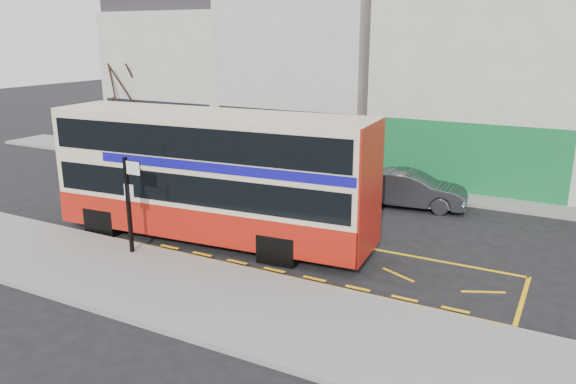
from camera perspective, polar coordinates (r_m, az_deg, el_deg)
The scene contains 14 objects.
ground at distance 16.86m, azimuth -2.41°, elevation -8.01°, with size 120.00×120.00×0.00m, color black.
pavement at distance 15.09m, azimuth -6.94°, elevation -10.79°, with size 40.00×4.00×0.15m, color gray.
kerb at distance 16.54m, azimuth -3.08°, elevation -8.22°, with size 40.00×0.15×0.15m, color gray.
far_pavement at distance 26.38m, azimuth 9.81°, elevation 0.76°, with size 50.00×3.00×0.15m, color gray.
road_markings at distance 18.15m, azimuth 0.17°, elevation -6.21°, with size 14.00×3.40×0.01m, color #FFB80D, non-canonical shape.
terrace_far_left at distance 35.50m, azimuth -9.16°, elevation 12.36°, with size 8.00×8.01×10.80m.
terrace_left at distance 31.30m, azimuth 2.88°, elevation 13.03°, with size 8.00×8.01×11.80m.
terrace_green_shop at distance 28.64m, azimuth 19.70°, elevation 11.40°, with size 9.00×8.01×11.30m.
double_decker_bus at distance 18.73m, azimuth -7.73°, elevation 1.74°, with size 11.13×3.42×4.38m.
bus_stop_post at distance 17.91m, azimuth -15.80°, elevation -0.42°, with size 0.76×0.13×3.06m.
car_silver at distance 30.28m, azimuth -13.55°, elevation 3.75°, with size 1.73×4.29×1.46m, color #9F9FA3.
car_grey at distance 23.22m, azimuth 12.28°, elevation 0.27°, with size 1.56×4.48×1.48m, color #3C3E43.
street_tree_left at distance 34.31m, azimuth -16.12°, elevation 11.42°, with size 3.10×3.10×6.69m.
street_tree_right at distance 25.67m, azimuth 22.53°, elevation 8.31°, with size 2.71×2.71×5.86m.
Camera 1 is at (7.91, -13.26, 6.78)m, focal length 35.00 mm.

